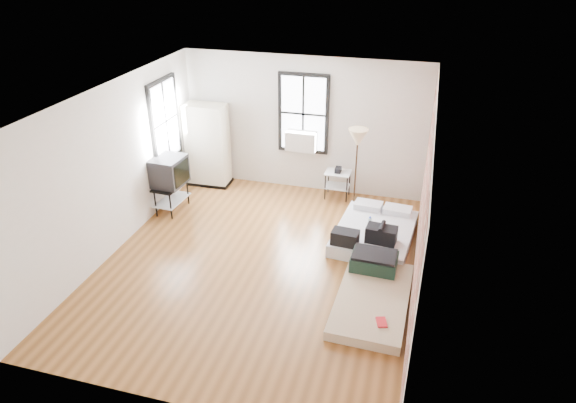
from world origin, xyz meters
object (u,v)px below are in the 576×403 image
(wardrobe, at_px, (208,145))
(tv_stand, at_px, (169,173))
(mattress_bare, at_px, (373,290))
(mattress_main, at_px, (374,232))
(floor_lamp, at_px, (358,142))
(side_table, at_px, (338,177))

(wardrobe, xyz_separation_m, tv_stand, (-0.21, -1.35, -0.08))
(mattress_bare, bearing_deg, mattress_main, 98.28)
(mattress_main, bearing_deg, wardrobe, 164.39)
(tv_stand, bearing_deg, floor_lamp, 17.76)
(side_table, bearing_deg, floor_lamp, -51.84)
(side_table, bearing_deg, wardrobe, -178.57)
(wardrobe, height_order, floor_lamp, wardrobe)
(wardrobe, bearing_deg, side_table, -0.02)
(mattress_main, height_order, floor_lamp, floor_lamp)
(wardrobe, distance_m, tv_stand, 1.37)
(floor_lamp, relative_size, tv_stand, 1.53)
(mattress_bare, distance_m, side_table, 3.33)
(side_table, xyz_separation_m, floor_lamp, (0.43, -0.54, 1.01))
(mattress_bare, xyz_separation_m, tv_stand, (-4.15, 1.70, 0.68))
(mattress_main, bearing_deg, side_table, 127.56)
(floor_lamp, bearing_deg, wardrobe, 171.69)
(wardrobe, bearing_deg, tv_stand, -100.47)
(mattress_main, bearing_deg, floor_lamp, 123.99)
(mattress_main, xyz_separation_m, wardrobe, (-3.74, 1.40, 0.73))
(mattress_bare, relative_size, tv_stand, 1.76)
(wardrobe, relative_size, side_table, 2.65)
(wardrobe, relative_size, tv_stand, 1.58)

